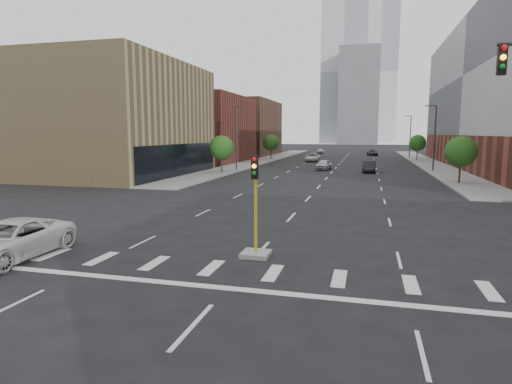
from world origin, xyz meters
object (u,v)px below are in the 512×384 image
at_px(parked_minivan, 10,240).
at_px(car_distant, 321,151).
at_px(median_traffic_signal, 256,235).
at_px(car_deep_right, 372,153).
at_px(car_far_left, 313,158).
at_px(car_near_left, 324,165).
at_px(car_mid_right, 369,167).

bearing_deg(parked_minivan, car_distant, 86.82).
bearing_deg(parked_minivan, median_traffic_signal, 15.07).
xyz_separation_m(median_traffic_signal, car_deep_right, (5.76, 87.03, -0.26)).
bearing_deg(parked_minivan, car_far_left, 84.43).
bearing_deg(car_far_left, car_deep_right, 66.31).
bearing_deg(car_near_left, car_deep_right, 88.51).
relative_size(car_far_left, car_distant, 1.35).
xyz_separation_m(car_near_left, parked_minivan, (-8.50, -48.30, 0.07)).
relative_size(car_deep_right, parked_minivan, 0.84).
relative_size(car_distant, parked_minivan, 0.68).
xyz_separation_m(car_mid_right, car_deep_right, (0.83, 44.45, -0.08)).
height_order(car_mid_right, car_deep_right, car_mid_right).
distance_m(median_traffic_signal, car_distant, 94.90).
distance_m(car_far_left, car_deep_right, 26.40).
xyz_separation_m(car_near_left, car_distant, (-5.56, 49.30, -0.06)).
xyz_separation_m(median_traffic_signal, car_distant, (-7.06, 94.64, -0.29)).
bearing_deg(car_distant, car_far_left, -86.00).
bearing_deg(car_mid_right, car_distant, 104.27).
distance_m(median_traffic_signal, car_far_left, 63.26).
bearing_deg(car_deep_right, car_mid_right, -100.51).
xyz_separation_m(car_near_left, car_mid_right, (6.43, -2.75, 0.05)).
distance_m(car_near_left, car_deep_right, 42.32).
bearing_deg(median_traffic_signal, car_deep_right, 86.21).
relative_size(car_mid_right, car_deep_right, 0.98).
bearing_deg(median_traffic_signal, car_near_left, 91.90).
distance_m(car_deep_right, parked_minivan, 91.37).
bearing_deg(parked_minivan, car_deep_right, 78.61).
bearing_deg(car_near_left, car_distant, 104.82).
xyz_separation_m(car_near_left, car_far_left, (-3.75, 17.71, 0.01)).
distance_m(car_far_left, parked_minivan, 66.18).
height_order(car_mid_right, car_distant, car_mid_right).
bearing_deg(car_mid_right, car_far_left, 117.76).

